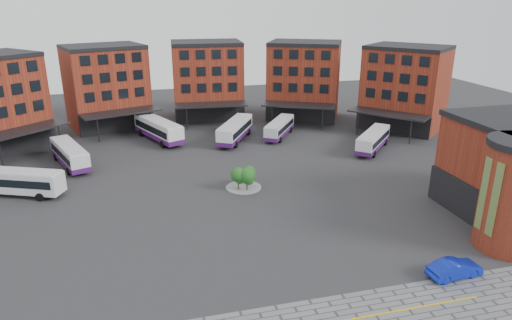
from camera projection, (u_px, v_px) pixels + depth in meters
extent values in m
plane|color=#28282B|center=(251.00, 236.00, 45.39)|extent=(160.00, 160.00, 0.00)
cube|color=black|center=(16.00, 141.00, 68.52)|extent=(10.00, 9.07, 4.00)
cube|color=black|center=(8.00, 94.00, 65.99)|extent=(8.60, 7.77, 8.00)
cube|color=black|center=(23.00, 131.00, 66.62)|extent=(12.61, 11.97, 0.25)
cylinder|color=black|center=(1.00, 154.00, 62.79)|extent=(0.20, 0.20, 4.00)
cylinder|color=black|center=(60.00, 138.00, 69.92)|extent=(0.20, 0.20, 4.00)
cube|color=maroon|center=(107.00, 88.00, 81.81)|extent=(15.55, 13.69, 14.00)
cube|color=black|center=(118.00, 121.00, 79.68)|extent=(12.45, 4.71, 4.00)
cube|color=black|center=(102.00, 46.00, 79.34)|extent=(15.65, 13.97, 0.60)
cube|color=black|center=(114.00, 80.00, 77.09)|extent=(10.87, 3.87, 8.00)
cube|color=black|center=(121.00, 112.00, 77.16)|extent=(13.72, 8.39, 0.25)
cylinder|color=black|center=(98.00, 130.00, 74.06)|extent=(0.20, 0.20, 4.00)
cylinder|color=black|center=(151.00, 122.00, 78.77)|extent=(0.20, 0.20, 4.00)
cube|color=maroon|center=(207.00, 81.00, 88.38)|extent=(13.67, 10.88, 14.00)
cube|color=black|center=(210.00, 112.00, 85.57)|extent=(13.00, 1.41, 4.00)
cube|color=black|center=(206.00, 43.00, 85.91)|extent=(13.69, 11.18, 0.60)
cube|color=black|center=(209.00, 74.00, 82.96)|extent=(11.42, 0.95, 8.00)
cube|color=black|center=(211.00, 105.00, 82.72)|extent=(13.28, 5.30, 0.25)
cylinder|color=black|center=(187.00, 119.00, 80.96)|extent=(0.20, 0.20, 4.00)
cylinder|color=black|center=(237.00, 117.00, 82.50)|extent=(0.20, 0.20, 4.00)
cube|color=maroon|center=(304.00, 82.00, 88.03)|extent=(16.12, 14.81, 14.00)
cube|color=black|center=(300.00, 113.00, 85.26)|extent=(11.81, 6.35, 4.00)
cube|color=black|center=(305.00, 43.00, 85.56)|extent=(16.26, 15.08, 0.60)
cube|color=black|center=(301.00, 74.00, 82.64)|extent=(10.26, 5.33, 8.00)
cube|color=black|center=(299.00, 105.00, 82.42)|extent=(13.58, 9.82, 0.25)
cylinder|color=black|center=(272.00, 117.00, 82.38)|extent=(0.20, 0.20, 4.00)
cylinder|color=black|center=(322.00, 120.00, 80.51)|extent=(0.20, 0.20, 4.00)
cube|color=maroon|center=(405.00, 89.00, 80.81)|extent=(16.02, 16.39, 14.00)
cube|color=black|center=(392.00, 122.00, 78.79)|extent=(8.74, 10.28, 4.00)
cube|color=black|center=(409.00, 47.00, 78.35)|extent=(16.25, 16.58, 0.60)
cube|color=black|center=(396.00, 81.00, 76.20)|extent=(7.47, 8.86, 8.00)
cube|color=black|center=(388.00, 114.00, 76.31)|extent=(11.73, 12.79, 0.25)
cylinder|color=black|center=(358.00, 123.00, 78.11)|extent=(0.20, 0.20, 4.00)
cylinder|color=black|center=(411.00, 132.00, 73.12)|extent=(0.20, 0.20, 4.00)
cube|color=black|center=(465.00, 202.00, 48.24)|extent=(0.40, 12.00, 4.00)
cube|color=#BD7816|center=(489.00, 197.00, 40.93)|extent=(0.12, 2.20, 7.00)
cylinder|color=gray|center=(244.00, 187.00, 56.78)|extent=(4.40, 4.40, 0.12)
cylinder|color=#332114|center=(238.00, 185.00, 55.82)|extent=(0.14, 0.14, 1.45)
sphere|color=#1D4B19|center=(238.00, 175.00, 55.38)|extent=(1.87, 1.87, 1.87)
sphere|color=#1D4B19|center=(240.00, 179.00, 55.44)|extent=(1.31, 1.31, 1.31)
cylinder|color=#332114|center=(249.00, 181.00, 57.33)|extent=(0.14, 0.14, 1.22)
sphere|color=#1D4B19|center=(249.00, 173.00, 56.96)|extent=(1.79, 1.79, 1.79)
sphere|color=#1D4B19|center=(251.00, 176.00, 56.99)|extent=(1.25, 1.25, 1.25)
cylinder|color=#332114|center=(247.00, 185.00, 55.70)|extent=(0.14, 0.14, 1.41)
sphere|color=#1D4B19|center=(247.00, 176.00, 55.27)|extent=(1.95, 1.95, 1.95)
sphere|color=#1D4B19|center=(249.00, 179.00, 55.32)|extent=(1.37, 1.37, 1.37)
cube|color=silver|center=(17.00, 181.00, 54.17)|extent=(11.17, 6.66, 2.47)
cube|color=black|center=(17.00, 180.00, 54.11)|extent=(10.38, 6.37, 0.96)
cube|color=silver|center=(15.00, 171.00, 53.73)|extent=(10.73, 6.39, 0.12)
cylinder|color=black|center=(40.00, 197.00, 52.92)|extent=(1.04, 0.67, 1.01)
cylinder|color=black|center=(52.00, 189.00, 55.26)|extent=(1.04, 0.67, 1.01)
cube|color=silver|center=(70.00, 154.00, 63.66)|extent=(6.38, 11.22, 2.46)
cube|color=black|center=(69.00, 152.00, 63.60)|extent=(6.11, 10.41, 0.96)
cube|color=silver|center=(68.00, 145.00, 63.23)|extent=(6.12, 10.77, 0.12)
cube|color=black|center=(60.00, 143.00, 67.73)|extent=(2.03, 0.89, 1.11)
cube|color=#4A1665|center=(71.00, 160.00, 63.96)|extent=(6.43, 11.27, 0.70)
cylinder|color=black|center=(55.00, 157.00, 66.11)|extent=(0.65, 1.05, 1.01)
cylinder|color=black|center=(73.00, 154.00, 67.49)|extent=(0.65, 1.05, 1.01)
cylinder|color=black|center=(68.00, 172.00, 60.70)|extent=(0.65, 1.05, 1.01)
cylinder|color=black|center=(88.00, 168.00, 62.08)|extent=(0.65, 1.05, 1.01)
cube|color=white|center=(158.00, 129.00, 74.99)|extent=(7.53, 12.46, 2.75)
cube|color=black|center=(158.00, 127.00, 74.92)|extent=(7.19, 11.58, 1.07)
cube|color=silver|center=(158.00, 120.00, 74.50)|extent=(7.23, 11.96, 0.13)
cube|color=black|center=(142.00, 120.00, 79.42)|extent=(2.24, 1.07, 1.24)
cube|color=#4A1665|center=(159.00, 134.00, 75.32)|extent=(7.58, 12.51, 0.79)
cylinder|color=black|center=(141.00, 133.00, 77.59)|extent=(0.76, 1.17, 1.12)
cylinder|color=black|center=(156.00, 130.00, 79.22)|extent=(0.76, 1.17, 1.12)
cylinder|color=black|center=(162.00, 144.00, 71.72)|extent=(0.76, 1.17, 1.12)
cylinder|color=black|center=(178.00, 141.00, 73.34)|extent=(0.76, 1.17, 1.12)
cube|color=white|center=(235.00, 130.00, 74.95)|extent=(7.96, 11.41, 2.58)
cube|color=black|center=(235.00, 128.00, 74.89)|extent=(7.56, 10.63, 1.00)
cube|color=silver|center=(235.00, 122.00, 74.50)|extent=(7.64, 10.95, 0.13)
cube|color=black|center=(245.00, 120.00, 80.06)|extent=(2.01, 1.20, 1.16)
cube|color=#4A1665|center=(235.00, 135.00, 75.26)|extent=(8.02, 11.47, 0.74)
cylinder|color=black|center=(234.00, 131.00, 79.10)|extent=(0.79, 1.07, 1.05)
cylinder|color=black|center=(249.00, 132.00, 78.46)|extent=(0.79, 1.07, 1.05)
cylinder|color=black|center=(220.00, 143.00, 72.34)|extent=(0.79, 1.07, 1.05)
cylinder|color=black|center=(236.00, 145.00, 71.71)|extent=(0.79, 1.07, 1.05)
cube|color=silver|center=(279.00, 127.00, 77.10)|extent=(7.56, 9.72, 2.26)
cube|color=black|center=(279.00, 126.00, 77.04)|extent=(7.16, 9.08, 0.88)
cube|color=silver|center=(280.00, 121.00, 76.70)|extent=(7.26, 9.33, 0.11)
cube|color=black|center=(287.00, 119.00, 81.44)|extent=(1.70, 1.19, 1.02)
cube|color=#4A1665|center=(279.00, 132.00, 77.37)|extent=(7.62, 9.78, 0.65)
cylinder|color=black|center=(278.00, 128.00, 80.74)|extent=(0.74, 0.92, 0.92)
cylinder|color=black|center=(291.00, 130.00, 80.02)|extent=(0.74, 0.92, 0.92)
cylinder|color=black|center=(267.00, 139.00, 74.97)|extent=(0.74, 0.92, 0.92)
cylinder|color=black|center=(280.00, 140.00, 74.25)|extent=(0.74, 0.92, 0.92)
cube|color=white|center=(373.00, 139.00, 70.31)|extent=(9.06, 9.39, 2.37)
cube|color=black|center=(373.00, 138.00, 70.26)|extent=(8.52, 8.81, 0.92)
cube|color=silver|center=(374.00, 132.00, 69.90)|extent=(8.69, 9.01, 0.12)
cube|color=black|center=(382.00, 130.00, 74.54)|extent=(1.58, 1.50, 1.06)
cube|color=#4A1665|center=(373.00, 145.00, 70.60)|extent=(9.11, 9.45, 0.68)
cylinder|color=black|center=(371.00, 140.00, 74.08)|extent=(0.87, 0.90, 0.97)
cylinder|color=black|center=(386.00, 142.00, 72.98)|extent=(0.87, 0.90, 0.97)
cylinder|color=black|center=(358.00, 152.00, 68.48)|extent=(0.87, 0.90, 0.97)
cylinder|color=black|center=(374.00, 154.00, 67.38)|extent=(0.87, 0.90, 0.97)
imported|color=#0D22B3|center=(455.00, 269.00, 38.50)|extent=(4.92, 2.06, 1.58)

